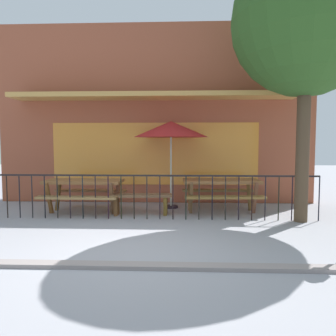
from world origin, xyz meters
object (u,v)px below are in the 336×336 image
object	(u,v)px
patio_umbrella	(171,130)
street_tree	(307,22)
picnic_table_left	(84,187)
picnic_table_right	(221,186)
patio_bench	(141,200)

from	to	relation	value
patio_umbrella	street_tree	bearing A→B (deg)	-26.15
patio_umbrella	picnic_table_left	bearing A→B (deg)	-162.88
patio_umbrella	street_tree	world-z (taller)	street_tree
picnic_table_left	street_tree	distance (m)	5.98
picnic_table_right	picnic_table_left	bearing A→B (deg)	-176.77
picnic_table_right	patio_umbrella	distance (m)	1.89
street_tree	patio_umbrella	bearing A→B (deg)	153.85
patio_bench	patio_umbrella	bearing A→B (deg)	52.75
picnic_table_right	patio_bench	xyz separation A→B (m)	(-1.87, -0.42, -0.26)
patio_bench	street_tree	xyz separation A→B (m)	(3.43, -0.50, 3.73)
patio_bench	picnic_table_right	bearing A→B (deg)	12.53
picnic_table_left	patio_bench	distance (m)	1.43
patio_umbrella	street_tree	size ratio (longest dim) A/B	0.39
picnic_table_left	patio_bench	size ratio (longest dim) A/B	1.28
picnic_table_left	patio_umbrella	world-z (taller)	patio_umbrella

